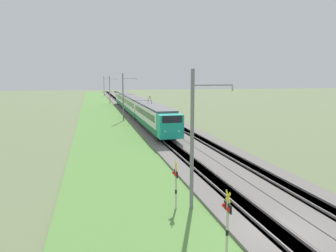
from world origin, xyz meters
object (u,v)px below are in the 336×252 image
(crossing_signal_aux, at_px, (176,181))
(catenary_mast_mid, at_px, (123,97))
(catenary_mast_near, at_px, (193,139))
(catenary_mast_distant, at_px, (104,86))
(catenary_mast_far, at_px, (110,90))
(passenger_train, at_px, (135,105))
(crossing_signal_near, at_px, (227,218))

(crossing_signal_aux, distance_m, catenary_mast_mid, 40.29)
(catenary_mast_near, height_order, catenary_mast_distant, catenary_mast_distant)
(crossing_signal_aux, distance_m, catenary_mast_far, 80.49)
(crossing_signal_aux, relative_size, catenary_mast_far, 0.36)
(catenary_mast_near, xyz_separation_m, catenary_mast_distant, (120.77, 0.00, 0.13))
(catenary_mast_near, bearing_deg, passenger_train, -3.54)
(catenary_mast_near, height_order, catenary_mast_mid, catenary_mast_mid)
(crossing_signal_near, distance_m, crossing_signal_aux, 5.55)
(passenger_train, xyz_separation_m, catenary_mast_near, (-47.87, 2.96, 1.91))
(catenary_mast_near, distance_m, catenary_mast_distant, 120.77)
(passenger_train, distance_m, catenary_mast_mid, 8.42)
(catenary_mast_near, bearing_deg, catenary_mast_far, 0.00)
(catenary_mast_far, height_order, catenary_mast_distant, catenary_mast_distant)
(passenger_train, distance_m, crossing_signal_aux, 47.97)
(passenger_train, relative_size, catenary_mast_distant, 7.32)
(catenary_mast_mid, relative_size, catenary_mast_distant, 1.00)
(crossing_signal_near, relative_size, crossing_signal_aux, 1.03)
(passenger_train, bearing_deg, catenary_mast_mid, -21.25)
(crossing_signal_near, height_order, catenary_mast_mid, catenary_mast_mid)
(catenary_mast_far, bearing_deg, catenary_mast_mid, 180.00)
(crossing_signal_aux, xyz_separation_m, catenary_mast_mid, (40.19, -1.00, 2.60))
(catenary_mast_near, bearing_deg, crossing_signal_aux, 86.37)
(passenger_train, xyz_separation_m, catenary_mast_far, (32.65, 2.96, 1.92))
(passenger_train, relative_size, catenary_mast_near, 7.55)
(crossing_signal_aux, distance_m, catenary_mast_near, 2.65)
(crossing_signal_near, distance_m, catenary_mast_mid, 45.76)
(crossing_signal_near, height_order, catenary_mast_far, catenary_mast_far)
(passenger_train, relative_size, catenary_mast_mid, 7.29)
(catenary_mast_mid, bearing_deg, catenary_mast_distant, -0.00)
(catenary_mast_mid, height_order, catenary_mast_far, catenary_mast_mid)
(crossing_signal_aux, height_order, catenary_mast_distant, catenary_mast_distant)
(crossing_signal_aux, bearing_deg, catenary_mast_mid, -91.42)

